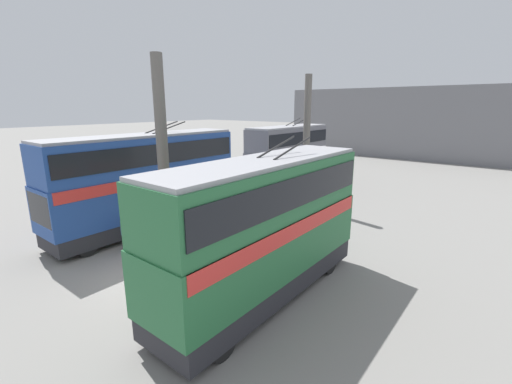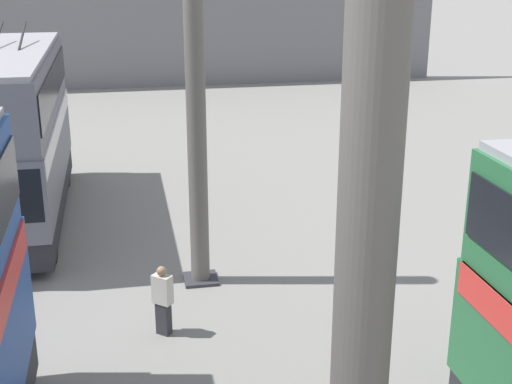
{
  "view_description": "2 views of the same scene",
  "coord_description": "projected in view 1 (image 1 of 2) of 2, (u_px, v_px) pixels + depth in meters",
  "views": [
    {
      "loc": [
        -6.99,
        -11.74,
        6.9
      ],
      "look_at": [
        6.37,
        -1.15,
        2.59
      ],
      "focal_mm": 24.0,
      "sensor_mm": 36.0,
      "label": 1
    },
    {
      "loc": [
        -3.04,
        1.75,
        7.99
      ],
      "look_at": [
        11.69,
        -1.12,
        2.84
      ],
      "focal_mm": 50.0,
      "sensor_mm": 36.0,
      "label": 2
    }
  ],
  "objects": [
    {
      "name": "person_aisle_midway",
      "position": [
        271.0,
        200.0,
        22.75
      ],
      "size": [
        0.46,
        0.47,
        1.6
      ],
      "rotation": [
        0.0,
        0.0,
        2.42
      ],
      "color": "#2D2D33",
      "rests_on": "ground_plane"
    },
    {
      "name": "bus_right_mid",
      "position": [
        288.0,
        152.0,
        30.37
      ],
      "size": [
        9.52,
        2.54,
        5.81
      ],
      "color": "black",
      "rests_on": "ground_plane"
    },
    {
      "name": "oil_drum",
      "position": [
        185.0,
        227.0,
        18.86
      ],
      "size": [
        0.62,
        0.62,
        0.8
      ],
      "color": "#B28E23",
      "rests_on": "ground_plane"
    },
    {
      "name": "person_aisle_foreground",
      "position": [
        144.0,
        246.0,
        15.17
      ],
      "size": [
        0.46,
        0.47,
        1.64
      ],
      "rotation": [
        0.0,
        0.0,
        5.54
      ],
      "color": "#384251",
      "rests_on": "ground_plane"
    },
    {
      "name": "person_by_right_row",
      "position": [
        126.0,
        233.0,
        16.57
      ],
      "size": [
        0.27,
        0.44,
        1.72
      ],
      "rotation": [
        0.0,
        0.0,
        0.07
      ],
      "color": "#2D2D33",
      "rests_on": "ground_plane"
    },
    {
      "name": "bus_right_near",
      "position": [
        148.0,
        176.0,
        19.33
      ],
      "size": [
        11.38,
        2.54,
        6.01
      ],
      "color": "black",
      "rests_on": "ground_plane"
    },
    {
      "name": "support_column_near",
      "position": [
        164.0,
        169.0,
        14.24
      ],
      "size": [
        0.84,
        0.84,
        8.9
      ],
      "color": "#605B56",
      "rests_on": "ground_plane"
    },
    {
      "name": "depot_back_wall",
      "position": [
        415.0,
        124.0,
        43.7
      ],
      "size": [
        0.5,
        36.0,
        9.27
      ],
      "color": "slate",
      "rests_on": "ground_plane"
    },
    {
      "name": "bus_left_far",
      "position": [
        264.0,
        222.0,
        12.08
      ],
      "size": [
        9.52,
        2.54,
        5.77
      ],
      "color": "black",
      "rests_on": "ground_plane"
    },
    {
      "name": "support_column_far",
      "position": [
        306.0,
        145.0,
        23.11
      ],
      "size": [
        0.84,
        0.84,
        8.9
      ],
      "color": "#605B56",
      "rests_on": "ground_plane"
    },
    {
      "name": "ground_plane",
      "position": [
        138.0,
        278.0,
        14.07
      ],
      "size": [
        240.0,
        240.0,
        0.0
      ],
      "primitive_type": "plane",
      "color": "gray"
    }
  ]
}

